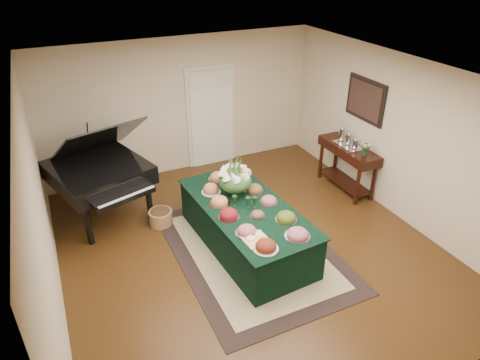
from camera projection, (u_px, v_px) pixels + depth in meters
name	position (u px, v px, depth m)	size (l,w,h in m)	color
ground	(248.00, 246.00, 6.73)	(6.00, 6.00, 0.00)	black
area_rug	(253.00, 250.00, 6.64)	(2.28, 3.19, 0.01)	black
kitchen_doorway	(211.00, 118.00, 8.80)	(1.05, 0.07, 2.10)	silver
buffet_table	(246.00, 226.00, 6.58)	(1.36, 2.59, 0.73)	black
food_platters	(247.00, 204.00, 6.39)	(1.04, 2.36, 0.12)	silver
cutting_board	(255.00, 237.00, 5.68)	(0.35, 0.35, 0.10)	tan
green_goblets	(246.00, 202.00, 6.36)	(0.33, 0.23, 0.18)	black
floral_centerpiece	(235.00, 177.00, 6.55)	(0.54, 0.54, 0.54)	black
grand_piano	(99.00, 171.00, 7.09)	(1.79, 1.98, 1.73)	black
wicker_basket	(161.00, 218.00, 7.22)	(0.40, 0.40, 0.25)	olive
mahogany_sideboard	(348.00, 156.00, 8.00)	(0.45, 1.35, 0.90)	black
tea_service	(348.00, 139.00, 7.89)	(0.34, 0.58, 0.30)	silver
pink_bouquet	(365.00, 147.00, 7.49)	(0.19, 0.19, 0.24)	black
wall_painting	(365.00, 100.00, 7.56)	(0.05, 0.95, 0.75)	black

